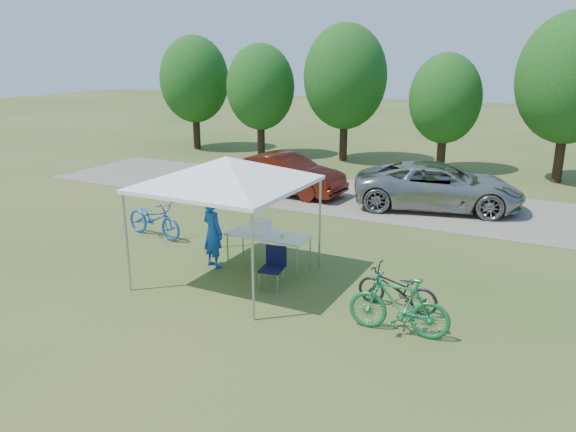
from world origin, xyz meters
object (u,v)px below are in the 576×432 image
(folding_chair, at_px, (274,263))
(bike_green, at_px, (399,305))
(cooler, at_px, (260,226))
(bike_dark, at_px, (397,289))
(folding_table, at_px, (268,236))
(cyclist, at_px, (213,233))
(bike_blue, at_px, (154,219))
(minivan, at_px, (438,186))
(sedan, at_px, (286,174))

(folding_chair, xyz_separation_m, bike_green, (2.95, -0.83, 0.02))
(cooler, relative_size, bike_green, 0.25)
(folding_chair, height_order, bike_green, bike_green)
(bike_green, xyz_separation_m, bike_dark, (-0.31, 0.95, -0.12))
(cooler, bearing_deg, folding_table, 0.00)
(cyclist, distance_m, bike_blue, 2.92)
(cooler, height_order, cyclist, cyclist)
(bike_blue, distance_m, bike_green, 7.79)
(folding_chair, xyz_separation_m, cooler, (-0.87, 0.97, 0.43))
(folding_table, distance_m, cooler, 0.30)
(folding_chair, bearing_deg, cyclist, 157.48)
(cooler, xyz_separation_m, bike_dark, (3.51, -0.85, -0.53))
(folding_chair, xyz_separation_m, cyclist, (-1.80, 0.39, 0.31))
(bike_green, relative_size, minivan, 0.35)
(bike_blue, distance_m, sedan, 5.93)
(cooler, height_order, bike_green, cooler)
(folding_chair, distance_m, bike_blue, 4.73)
(folding_table, height_order, cooler, cooler)
(cyclist, xyz_separation_m, minivan, (3.49, 7.45, -0.09))
(cyclist, distance_m, bike_dark, 4.48)
(folding_table, relative_size, bike_blue, 0.99)
(folding_table, bearing_deg, bike_dark, -14.36)
(folding_table, bearing_deg, bike_green, -26.41)
(bike_blue, relative_size, bike_dark, 1.20)
(folding_chair, distance_m, bike_green, 3.07)
(cooler, distance_m, bike_dark, 3.65)
(folding_table, bearing_deg, cyclist, -153.45)
(cooler, relative_size, cyclist, 0.28)
(folding_table, distance_m, bike_dark, 3.42)
(folding_chair, xyz_separation_m, minivan, (1.68, 7.85, 0.22))
(cooler, relative_size, bike_dark, 0.29)
(cyclist, xyz_separation_m, sedan, (-1.70, 6.96, -0.11))
(folding_table, bearing_deg, sedan, 114.03)
(cooler, bearing_deg, cyclist, -148.54)
(bike_dark, bearing_deg, minivan, -168.41)
(folding_chair, bearing_deg, bike_blue, 151.20)
(bike_green, bearing_deg, minivan, -175.17)
(bike_green, distance_m, bike_dark, 1.00)
(cyclist, xyz_separation_m, bike_green, (4.76, -1.22, -0.29))
(bike_blue, height_order, minivan, minivan)
(cooler, distance_m, bike_blue, 3.68)
(folding_table, xyz_separation_m, cooler, (-0.21, -0.00, 0.21))
(folding_table, xyz_separation_m, sedan, (-2.85, 6.39, -0.03))
(bike_dark, xyz_separation_m, minivan, (-0.96, 7.73, 0.32))
(minivan, bearing_deg, bike_dark, 173.95)
(folding_table, height_order, minivan, minivan)
(cooler, bearing_deg, bike_green, -25.14)
(cyclist, bearing_deg, cooler, -130.52)
(folding_table, height_order, bike_green, bike_green)
(bike_green, bearing_deg, bike_dark, -165.54)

